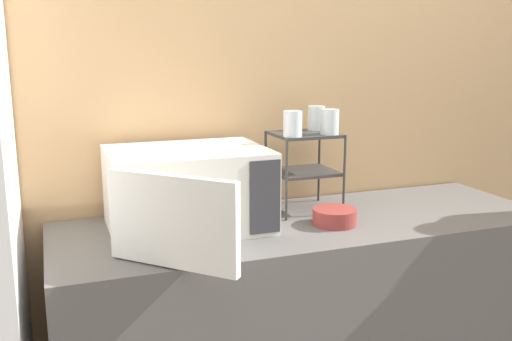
{
  "coord_description": "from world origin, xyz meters",
  "views": [
    {
      "loc": [
        -0.93,
        -1.59,
        1.56
      ],
      "look_at": [
        -0.21,
        0.36,
        1.12
      ],
      "focal_mm": 40.0,
      "sensor_mm": 36.0,
      "label": 1
    }
  ],
  "objects_px": {
    "glass_front_right": "(330,122)",
    "glass_front_left": "(293,124)",
    "microwave": "(187,190)",
    "bowl": "(335,217)",
    "dish_rack": "(304,155)",
    "glass_back_right": "(316,118)"
  },
  "relations": [
    {
      "from": "microwave",
      "to": "glass_front_left",
      "type": "relative_size",
      "value": 7.63
    },
    {
      "from": "dish_rack",
      "to": "bowl",
      "type": "relative_size",
      "value": 1.92
    },
    {
      "from": "microwave",
      "to": "bowl",
      "type": "xyz_separation_m",
      "value": [
        0.53,
        -0.14,
        -0.12
      ]
    },
    {
      "from": "microwave",
      "to": "dish_rack",
      "type": "xyz_separation_m",
      "value": [
        0.51,
        0.09,
        0.08
      ]
    },
    {
      "from": "dish_rack",
      "to": "glass_back_right",
      "type": "xyz_separation_m",
      "value": [
        0.08,
        0.07,
        0.14
      ]
    },
    {
      "from": "bowl",
      "to": "dish_rack",
      "type": "bearing_deg",
      "value": 96.36
    },
    {
      "from": "glass_front_right",
      "to": "glass_front_left",
      "type": "bearing_deg",
      "value": -178.36
    },
    {
      "from": "dish_rack",
      "to": "bowl",
      "type": "distance_m",
      "value": 0.3
    },
    {
      "from": "microwave",
      "to": "glass_back_right",
      "type": "bearing_deg",
      "value": 14.69
    },
    {
      "from": "dish_rack",
      "to": "glass_front_left",
      "type": "relative_size",
      "value": 3.22
    },
    {
      "from": "microwave",
      "to": "glass_front_right",
      "type": "distance_m",
      "value": 0.63
    },
    {
      "from": "glass_back_right",
      "to": "glass_front_right",
      "type": "height_order",
      "value": "same"
    },
    {
      "from": "glass_back_right",
      "to": "bowl",
      "type": "relative_size",
      "value": 0.6
    },
    {
      "from": "microwave",
      "to": "glass_front_right",
      "type": "height_order",
      "value": "glass_front_right"
    },
    {
      "from": "dish_rack",
      "to": "glass_front_right",
      "type": "distance_m",
      "value": 0.17
    },
    {
      "from": "microwave",
      "to": "glass_back_right",
      "type": "height_order",
      "value": "glass_back_right"
    },
    {
      "from": "microwave",
      "to": "dish_rack",
      "type": "relative_size",
      "value": 2.37
    },
    {
      "from": "glass_front_left",
      "to": "bowl",
      "type": "height_order",
      "value": "glass_front_left"
    },
    {
      "from": "dish_rack",
      "to": "glass_front_left",
      "type": "xyz_separation_m",
      "value": [
        -0.09,
        -0.07,
        0.14
      ]
    },
    {
      "from": "dish_rack",
      "to": "microwave",
      "type": "bearing_deg",
      "value": -170.06
    },
    {
      "from": "microwave",
      "to": "bowl",
      "type": "height_order",
      "value": "microwave"
    },
    {
      "from": "glass_front_left",
      "to": "glass_back_right",
      "type": "relative_size",
      "value": 1.0
    }
  ]
}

